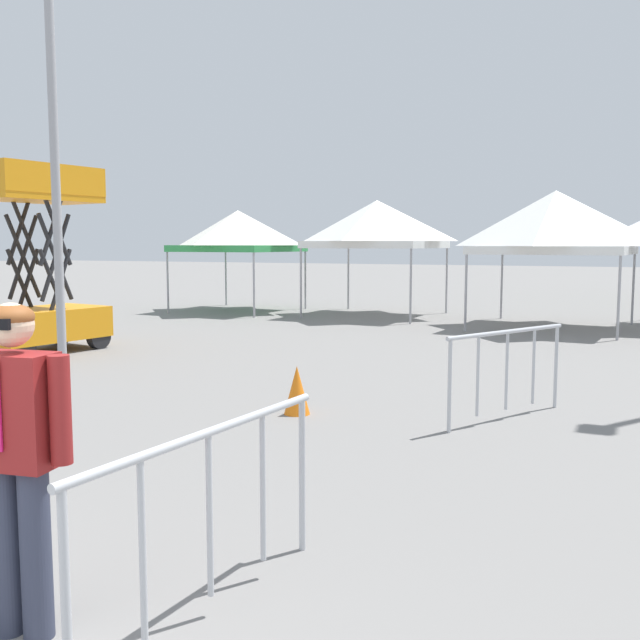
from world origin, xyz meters
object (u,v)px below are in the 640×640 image
(crowd_barrier_mid_lot, at_px, (209,485))
(canopy_tent_center, at_px, (238,231))
(light_pole_near_lift, at_px, (52,88))
(scissor_lift, at_px, (41,295))
(canopy_tent_behind_center, at_px, (377,224))
(crowd_barrier_near_person, at_px, (507,357))
(canopy_tent_left_of_center, at_px, (555,222))
(traffic_cone_lot_center, at_px, (297,390))
(person_foreground, at_px, (16,446))

(crowd_barrier_mid_lot, bearing_deg, canopy_tent_center, 120.21)
(canopy_tent_center, xyz_separation_m, light_pole_near_lift, (3.10, -10.70, 1.97))
(scissor_lift, height_order, crowd_barrier_mid_lot, scissor_lift)
(canopy_tent_behind_center, xyz_separation_m, scissor_lift, (-3.51, -9.31, -1.54))
(canopy_tent_center, relative_size, crowd_barrier_near_person, 1.80)
(light_pole_near_lift, bearing_deg, canopy_tent_behind_center, 83.11)
(canopy_tent_left_of_center, bearing_deg, traffic_cone_lot_center, -99.48)
(light_pole_near_lift, relative_size, traffic_cone_lot_center, 13.02)
(canopy_tent_left_of_center, bearing_deg, crowd_barrier_near_person, -86.64)
(canopy_tent_center, height_order, light_pole_near_lift, light_pole_near_lift)
(canopy_tent_behind_center, bearing_deg, traffic_cone_lot_center, -74.72)
(crowd_barrier_near_person, bearing_deg, light_pole_near_lift, 179.52)
(canopy_tent_behind_center, relative_size, person_foreground, 1.99)
(scissor_lift, distance_m, crowd_barrier_near_person, 9.31)
(light_pole_near_lift, bearing_deg, crowd_barrier_mid_lot, -40.57)
(crowd_barrier_mid_lot, bearing_deg, crowd_barrier_near_person, 82.28)
(crowd_barrier_near_person, bearing_deg, person_foreground, -104.49)
(canopy_tent_behind_center, distance_m, traffic_cone_lot_center, 12.54)
(canopy_tent_behind_center, xyz_separation_m, crowd_barrier_near_person, (5.62, -11.09, -1.89))
(canopy_tent_behind_center, relative_size, traffic_cone_lot_center, 5.91)
(scissor_lift, xyz_separation_m, person_foreground, (7.62, -7.65, -0.07))
(person_foreground, distance_m, traffic_cone_lot_center, 5.20)
(crowd_barrier_near_person, bearing_deg, crowd_barrier_mid_lot, -97.72)
(canopy_tent_behind_center, xyz_separation_m, person_foreground, (4.11, -16.95, -1.61))
(canopy_tent_center, relative_size, traffic_cone_lot_center, 5.67)
(canopy_tent_left_of_center, xyz_separation_m, traffic_cone_lot_center, (-1.79, -10.75, -2.31))
(canopy_tent_center, height_order, canopy_tent_left_of_center, canopy_tent_left_of_center)
(person_foreground, relative_size, light_pole_near_lift, 0.23)
(canopy_tent_left_of_center, height_order, person_foreground, canopy_tent_left_of_center)
(canopy_tent_behind_center, xyz_separation_m, canopy_tent_left_of_center, (5.04, -1.14, -0.04))
(crowd_barrier_mid_lot, height_order, traffic_cone_lot_center, crowd_barrier_mid_lot)
(crowd_barrier_near_person, xyz_separation_m, crowd_barrier_mid_lot, (-0.72, -5.28, 0.00))
(canopy_tent_behind_center, xyz_separation_m, light_pole_near_lift, (-1.33, -11.03, 1.80))
(light_pole_near_lift, relative_size, crowd_barrier_near_person, 4.14)
(crowd_barrier_mid_lot, bearing_deg, light_pole_near_lift, 139.43)
(canopy_tent_left_of_center, relative_size, scissor_lift, 1.07)
(canopy_tent_left_of_center, height_order, traffic_cone_lot_center, canopy_tent_left_of_center)
(canopy_tent_left_of_center, distance_m, traffic_cone_lot_center, 11.14)
(scissor_lift, bearing_deg, crowd_barrier_mid_lot, -40.02)
(canopy_tent_center, xyz_separation_m, crowd_barrier_near_person, (10.06, -10.75, -1.73))
(person_foreground, relative_size, traffic_cone_lot_center, 2.97)
(person_foreground, bearing_deg, canopy_tent_center, 117.20)
(person_foreground, bearing_deg, traffic_cone_lot_center, 99.67)
(person_foreground, height_order, crowd_barrier_near_person, person_foreground)
(canopy_tent_left_of_center, relative_size, traffic_cone_lot_center, 6.35)
(canopy_tent_left_of_center, relative_size, crowd_barrier_mid_lot, 1.81)
(canopy_tent_center, xyz_separation_m, canopy_tent_behind_center, (4.43, 0.34, 0.17))
(crowd_barrier_near_person, height_order, crowd_barrier_mid_lot, same)
(canopy_tent_behind_center, bearing_deg, crowd_barrier_near_person, -63.11)
(person_foreground, height_order, traffic_cone_lot_center, person_foreground)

